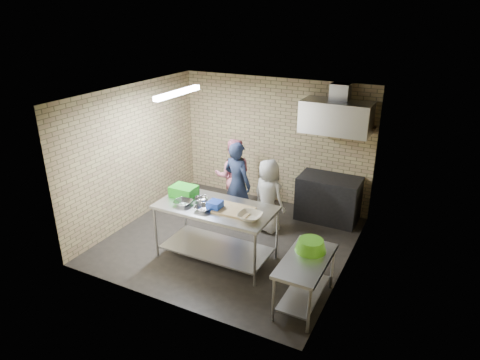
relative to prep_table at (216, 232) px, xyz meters
name	(u,v)px	position (x,y,z in m)	size (l,w,h in m)	color
floor	(230,240)	(-0.06, 0.61, -0.49)	(4.20, 4.20, 0.00)	black
ceiling	(229,94)	(-0.06, 0.61, 2.21)	(4.20, 4.20, 0.00)	black
back_wall	(274,142)	(-0.06, 2.61, 0.86)	(4.20, 0.06, 2.70)	tan
front_wall	(159,220)	(-0.06, -1.39, 0.86)	(4.20, 0.06, 2.70)	tan
left_wall	(135,154)	(-2.16, 0.61, 0.86)	(0.06, 4.00, 2.70)	tan
right_wall	(351,195)	(2.04, 0.61, 0.86)	(0.06, 4.00, 2.70)	tan
prep_table	(216,232)	(0.00, 0.00, 0.00)	(1.95, 0.98, 0.98)	silver
side_counter	(304,281)	(1.74, -0.49, -0.11)	(0.60, 1.20, 0.75)	silver
stove	(328,199)	(1.29, 2.26, -0.04)	(1.20, 0.70, 0.90)	black
range_hood	(336,117)	(1.29, 2.31, 1.61)	(1.30, 0.60, 0.60)	silver
hood_duct	(340,92)	(1.29, 2.46, 2.06)	(0.35, 0.30, 0.30)	#A5A8AD
wall_shelf	(354,126)	(1.59, 2.50, 1.43)	(0.80, 0.20, 0.04)	#3F2B19
fluorescent_fixture	(178,93)	(-1.06, 0.61, 2.15)	(0.10, 1.25, 0.08)	white
green_crate	(184,191)	(-0.70, 0.12, 0.58)	(0.43, 0.33, 0.17)	green
blue_tub	(215,205)	(0.05, -0.10, 0.56)	(0.22, 0.22, 0.14)	blue
cutting_board	(234,210)	(0.35, -0.02, 0.50)	(0.60, 0.46, 0.03)	tan
mixing_bowl_a	(183,203)	(-0.50, -0.20, 0.53)	(0.30, 0.30, 0.07)	#AAADB0
mixing_bowl_b	(202,200)	(-0.30, 0.05, 0.52)	(0.23, 0.23, 0.07)	silver
mixing_bowl_c	(203,208)	(-0.10, -0.22, 0.52)	(0.28, 0.28, 0.07)	#BBBDC3
ceramic_bowl	(250,216)	(0.70, -0.15, 0.53)	(0.38, 0.38, 0.09)	beige
green_basin	(311,245)	(1.72, -0.24, 0.35)	(0.46, 0.46, 0.17)	#59C626
bottle_red	(341,119)	(1.34, 2.50, 1.54)	(0.07, 0.07, 0.18)	#B22619
bottle_green	(362,122)	(1.74, 2.50, 1.53)	(0.06, 0.06, 0.15)	green
man_navy	(237,184)	(-0.27, 1.31, 0.35)	(0.61, 0.40, 1.67)	#141633
woman_pink	(233,176)	(-0.60, 1.74, 0.30)	(0.76, 0.60, 1.57)	#D06E86
woman_white	(268,196)	(0.38, 1.31, 0.23)	(0.70, 0.45, 1.43)	silver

